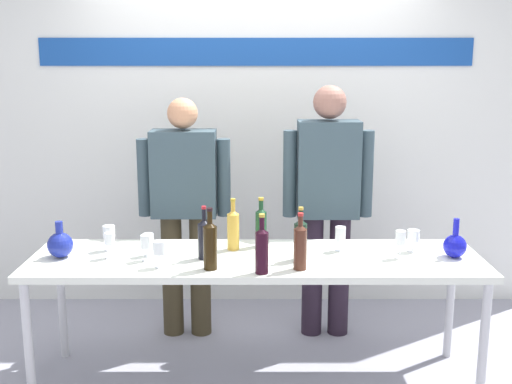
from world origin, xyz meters
TOP-DOWN VIEW (x-y plane):
  - ground_plane at (0.00, 0.00)m, footprint 10.00×10.00m
  - back_wall at (0.00, 1.32)m, footprint 4.52×0.11m
  - display_table at (0.00, 0.00)m, footprint 2.57×0.70m
  - decanter_blue_left at (-1.11, -0.01)m, footprint 0.15×0.15m
  - decanter_blue_right at (1.13, -0.01)m, footprint 0.13×0.13m
  - presenter_left at (-0.48, 0.65)m, footprint 0.62×0.22m
  - presenter_right at (0.48, 0.65)m, footprint 0.60×0.22m
  - wine_bottle_0 at (-0.13, 0.14)m, footprint 0.07×0.07m
  - wine_bottle_1 at (-0.29, -0.03)m, footprint 0.07×0.07m
  - wine_bottle_2 at (0.25, -0.06)m, footprint 0.07×0.07m
  - wine_bottle_3 at (0.24, -0.22)m, footprint 0.07×0.07m
  - wine_bottle_4 at (-0.25, -0.22)m, footprint 0.07×0.07m
  - wine_bottle_5 at (0.03, -0.28)m, footprint 0.07×0.07m
  - wine_bottle_6 at (0.03, 0.20)m, footprint 0.07×0.07m
  - wine_glass_left_0 at (-0.83, -0.03)m, footprint 0.06×0.06m
  - wine_glass_left_1 at (-0.61, -0.07)m, footprint 0.06×0.06m
  - wine_glass_left_2 at (-0.62, 0.01)m, footprint 0.06×0.06m
  - wine_glass_left_3 at (-0.52, -0.19)m, footprint 0.07×0.07m
  - wine_glass_left_4 at (-0.86, 0.12)m, footprint 0.07×0.07m
  - wine_glass_right_0 at (0.49, 0.11)m, footprint 0.06×0.06m
  - wine_glass_right_1 at (0.82, -0.03)m, footprint 0.06×0.06m
  - wine_glass_right_2 at (0.92, 0.10)m, footprint 0.07×0.07m

SIDE VIEW (x-z plane):
  - ground_plane at x=0.00m, z-range 0.00..0.00m
  - display_table at x=0.00m, z-range 0.33..1.09m
  - decanter_blue_right at x=1.13m, z-range 0.72..0.95m
  - decanter_blue_left at x=-1.11m, z-range 0.74..0.95m
  - wine_glass_left_2 at x=-0.62m, z-range 0.79..0.92m
  - wine_glass_right_2 at x=0.92m, z-range 0.79..0.92m
  - wine_glass_right_0 at x=0.49m, z-range 0.79..0.94m
  - wine_glass_left_1 at x=-0.61m, z-range 0.80..0.95m
  - wine_glass_left_0 at x=-0.83m, z-range 0.80..0.95m
  - wine_glass_left_3 at x=-0.52m, z-range 0.80..0.95m
  - wine_glass_left_4 at x=-0.86m, z-range 0.80..0.95m
  - wine_glass_right_1 at x=0.82m, z-range 0.80..0.96m
  - wine_bottle_1 at x=-0.29m, z-range 0.74..1.04m
  - wine_bottle_2 at x=0.25m, z-range 0.74..1.05m
  - wine_bottle_6 at x=0.03m, z-range 0.75..1.05m
  - wine_bottle_0 at x=-0.13m, z-range 0.74..1.05m
  - wine_bottle_3 at x=0.24m, z-range 0.74..1.06m
  - wine_bottle_5 at x=0.03m, z-range 0.74..1.06m
  - wine_bottle_4 at x=-0.25m, z-range 0.74..1.08m
  - presenter_left at x=-0.48m, z-range 0.12..1.74m
  - presenter_right at x=0.48m, z-range 0.12..1.83m
  - back_wall at x=0.00m, z-range 0.00..3.00m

